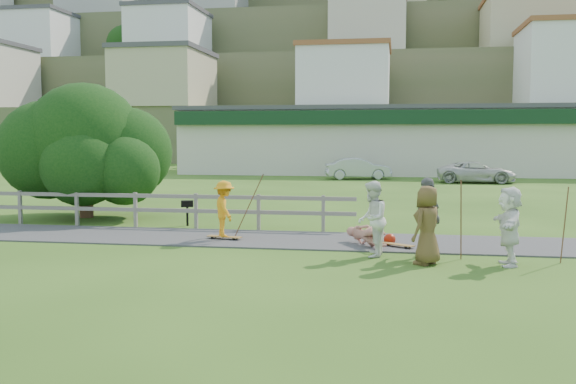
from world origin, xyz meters
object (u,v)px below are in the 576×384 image
at_px(tree, 85,170).
at_px(bbq, 187,213).
at_px(skater_fallen, 366,236).
at_px(car_silver, 358,169).
at_px(spectator_d, 509,226).
at_px(spectator_b, 427,218).
at_px(spectator_a, 372,219).
at_px(car_white, 476,172).
at_px(skater_rider, 224,212).
at_px(spectator_c, 427,225).

relative_size(tree, bbq, 8.11).
relative_size(skater_fallen, car_silver, 0.37).
distance_m(spectator_d, bbq, 10.36).
height_order(spectator_d, bbq, spectator_d).
bearing_deg(car_silver, spectator_b, 174.76).
bearing_deg(tree, spectator_b, -26.24).
xyz_separation_m(spectator_a, car_white, (5.43, 25.49, -0.25)).
distance_m(skater_fallen, car_silver, 26.43).
height_order(spectator_a, car_silver, spectator_a).
bearing_deg(car_white, skater_fallen, 168.37).
bearing_deg(tree, spectator_a, -29.51).
bearing_deg(skater_fallen, spectator_d, -63.52).
distance_m(spectator_a, bbq, 7.47).
bearing_deg(spectator_d, spectator_b, -109.54).
bearing_deg(car_white, spectator_d, 176.27).
xyz_separation_m(spectator_d, bbq, (-9.11, 4.91, -0.48)).
distance_m(skater_fallen, car_white, 24.77).
height_order(spectator_b, bbq, spectator_b).
xyz_separation_m(skater_rider, car_white, (9.54, 23.75, -0.12)).
xyz_separation_m(car_silver, car_white, (7.39, -2.24, -0.05)).
bearing_deg(skater_rider, spectator_c, -144.43).
height_order(skater_fallen, spectator_b, spectator_b).
distance_m(spectator_a, car_white, 26.06).
bearing_deg(car_silver, skater_fallen, 171.89).
bearing_deg(skater_rider, spectator_d, -137.44).
bearing_deg(bbq, spectator_d, -44.25).
distance_m(skater_fallen, spectator_a, 1.51).
distance_m(spectator_b, car_white, 25.71).
xyz_separation_m(spectator_d, tree, (-13.33, 6.37, 0.80)).
height_order(skater_rider, tree, tree).
xyz_separation_m(spectator_b, bbq, (-7.34, 4.24, -0.55)).
bearing_deg(bbq, spectator_c, -50.77).
height_order(tree, bbq, tree).
relative_size(spectator_b, car_white, 0.40).
distance_m(spectator_c, car_silver, 28.65).
distance_m(skater_fallen, bbq, 6.58).
height_order(spectator_c, spectator_d, spectator_c).
bearing_deg(car_white, car_silver, 74.62).
bearing_deg(bbq, spectator_a, -51.64).
relative_size(skater_fallen, tree, 0.25).
bearing_deg(spectator_c, spectator_d, 128.59).
bearing_deg(car_silver, spectator_a, 172.09).
bearing_deg(spectator_a, spectator_d, 82.88).
xyz_separation_m(skater_rider, spectator_a, (4.11, -1.73, 0.13)).
xyz_separation_m(skater_fallen, tree, (-10.09, 4.45, 1.39)).
bearing_deg(spectator_b, bbq, -143.16).
xyz_separation_m(skater_rider, spectator_d, (7.16, -2.29, 0.11)).
bearing_deg(spectator_b, spectator_d, 45.96).
bearing_deg(tree, skater_rider, -33.51).
relative_size(skater_fallen, spectator_b, 0.85).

